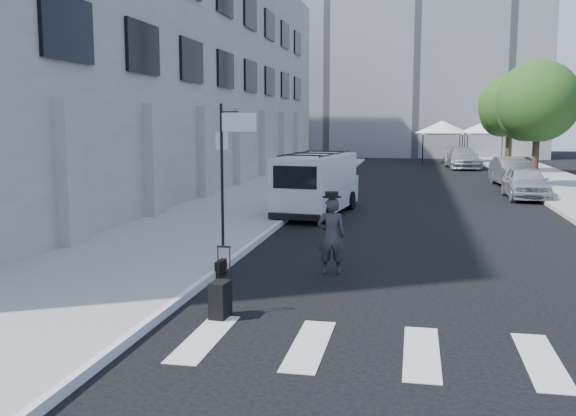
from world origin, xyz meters
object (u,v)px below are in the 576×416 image
at_px(businessman, 331,236).
at_px(briefcase, 221,268).
at_px(cargo_van, 317,183).
at_px(parked_car_a, 526,183).
at_px(parked_car_c, 462,158).
at_px(parked_car_b, 514,172).
at_px(suitcase, 220,299).

xyz_separation_m(businessman, briefcase, (-2.24, -0.66, -0.65)).
xyz_separation_m(briefcase, cargo_van, (0.64, 9.28, 0.90)).
distance_m(cargo_van, parked_car_a, 9.87).
bearing_deg(parked_car_c, parked_car_b, -86.85).
bearing_deg(briefcase, parked_car_b, 69.46).
bearing_deg(parked_car_b, parked_car_c, 92.36).
distance_m(suitcase, parked_car_b, 24.33).
bearing_deg(parked_car_c, suitcase, -104.80).
bearing_deg(cargo_van, parked_car_a, 44.62).
bearing_deg(parked_car_a, businessman, -113.13).
bearing_deg(parked_car_c, cargo_van, -110.40).
relative_size(businessman, suitcase, 1.39).
relative_size(cargo_van, parked_car_c, 1.13).
distance_m(businessman, parked_car_b, 20.65).
bearing_deg(suitcase, parked_car_a, 71.79).
xyz_separation_m(briefcase, suitcase, (0.84, -2.74, 0.14)).
xyz_separation_m(businessman, parked_car_a, (6.23, 14.61, -0.14)).
bearing_deg(briefcase, cargo_van, 88.74).
height_order(parked_car_a, parked_car_c, parked_car_c).
distance_m(businessman, parked_car_c, 31.82).
height_order(cargo_van, parked_car_c, cargo_van).
bearing_deg(suitcase, cargo_van, 95.71).
bearing_deg(parked_car_b, businessman, -113.66).
bearing_deg(suitcase, parked_car_b, 75.90).
bearing_deg(briefcase, suitcase, -70.35).
relative_size(briefcase, parked_car_b, 0.10).
xyz_separation_m(briefcase, parked_car_b, (8.70, 20.27, 0.56)).
xyz_separation_m(parked_car_b, parked_car_c, (-1.62, 11.84, -0.01)).
bearing_deg(briefcase, businessman, 19.01).
bearing_deg(parked_car_a, briefcase, -119.07).
distance_m(briefcase, suitcase, 2.87).
distance_m(suitcase, cargo_van, 12.05).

